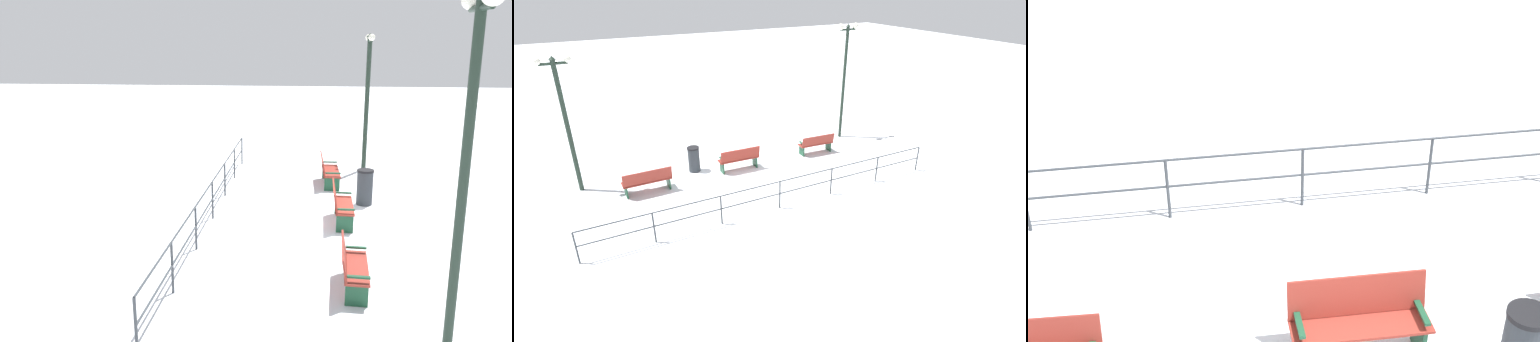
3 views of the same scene
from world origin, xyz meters
The scene contains 8 objects.
ground_plane centered at (0.00, 0.00, 0.00)m, with size 80.00×80.00×0.00m, color white.
bench_nearest centered at (0.04, -3.57, 0.45)m, with size 0.58×1.54×0.86m.
bench_second centered at (0.05, 0.00, 0.50)m, with size 0.55×1.60×0.96m.
bench_third centered at (-0.13, 3.58, 0.48)m, with size 0.60×1.69×0.93m.
lamppost_near centered at (1.21, -5.69, 3.34)m, with size 0.27×1.06×5.09m.
lamppost_middle centered at (1.21, 5.65, 2.82)m, with size 0.22×1.07×4.69m.
waterfront_railing centered at (-3.18, 0.00, 0.68)m, with size 0.05×12.24×1.00m.
trash_bin centered at (0.81, 1.58, 0.50)m, with size 0.47×0.47×1.00m.
Camera 1 is at (-0.86, -12.43, 4.44)m, focal length 36.30 mm.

